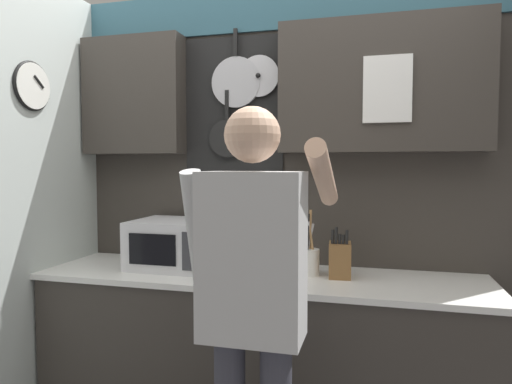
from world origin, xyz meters
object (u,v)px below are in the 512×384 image
(knife_block, at_px, (340,259))
(person, at_px, (253,290))
(microwave, at_px, (178,244))
(utensil_crock, at_px, (309,258))

(knife_block, distance_m, person, 0.77)
(microwave, relative_size, person, 0.29)
(microwave, xyz_separation_m, person, (0.64, -0.72, -0.03))
(utensil_crock, xyz_separation_m, person, (-0.10, -0.72, 0.02))
(knife_block, relative_size, person, 0.15)
(microwave, height_order, knife_block, microwave)
(knife_block, xyz_separation_m, person, (-0.26, -0.72, 0.01))
(utensil_crock, height_order, person, person)
(utensil_crock, bearing_deg, knife_block, -0.68)
(utensil_crock, bearing_deg, person, -98.20)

